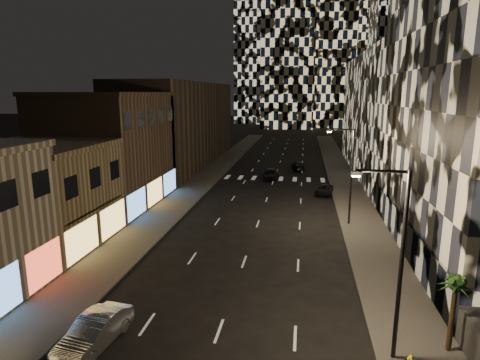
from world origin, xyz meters
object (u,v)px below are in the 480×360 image
(car_dark_oncoming, at_px, (299,166))
(car_silver_parked, at_px, (94,332))
(car_dark_rightlane, at_px, (324,190))
(palm_tree, at_px, (456,290))
(streetlight_far, at_px, (349,170))
(car_dark_midlane, at_px, (271,174))
(streetlight_near, at_px, (397,253))

(car_dark_oncoming, bearing_deg, car_silver_parked, 71.78)
(car_dark_rightlane, xyz_separation_m, palm_tree, (4.55, -30.63, 2.73))
(streetlight_far, distance_m, car_silver_parked, 25.94)
(streetlight_far, relative_size, car_silver_parked, 1.89)
(car_dark_midlane, bearing_deg, car_dark_rightlane, -46.71)
(palm_tree, bearing_deg, car_dark_midlane, 107.07)
(streetlight_near, distance_m, car_silver_parked, 14.93)
(streetlight_far, xyz_separation_m, car_dark_rightlane, (-1.54, 11.63, -4.76))
(car_silver_parked, height_order, car_dark_rightlane, car_silver_parked)
(streetlight_near, relative_size, car_dark_midlane, 1.94)
(streetlight_near, bearing_deg, streetlight_far, 90.00)
(car_dark_rightlane, bearing_deg, palm_tree, -74.29)
(streetlight_near, bearing_deg, car_dark_rightlane, 92.79)
(streetlight_far, xyz_separation_m, car_silver_parked, (-14.15, -21.25, -4.57))
(car_dark_midlane, bearing_deg, streetlight_far, -64.88)
(car_silver_parked, bearing_deg, streetlight_near, 11.90)
(car_dark_rightlane, bearing_deg, car_dark_oncoming, 109.43)
(car_dark_midlane, xyz_separation_m, car_dark_rightlane, (7.32, -8.00, -0.20))
(car_dark_midlane, distance_m, car_dark_oncoming, 8.69)
(car_silver_parked, relative_size, car_dark_oncoming, 1.02)
(car_silver_parked, relative_size, car_dark_rightlane, 1.11)
(streetlight_near, relative_size, car_dark_oncoming, 1.92)
(streetlight_near, xyz_separation_m, streetlight_far, (0.00, 20.00, 0.00))
(palm_tree, bearing_deg, streetlight_far, 98.99)
(car_silver_parked, relative_size, car_dark_midlane, 1.02)
(streetlight_far, xyz_separation_m, car_dark_midlane, (-8.85, 19.63, -4.56))
(streetlight_near, distance_m, palm_tree, 3.76)
(streetlight_far, relative_size, car_dark_midlane, 1.94)
(streetlight_far, height_order, car_dark_midlane, streetlight_far)
(streetlight_far, distance_m, car_dark_oncoming, 28.21)
(car_dark_midlane, height_order, palm_tree, palm_tree)
(streetlight_near, xyz_separation_m, car_dark_rightlane, (-1.54, 31.63, -4.76))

